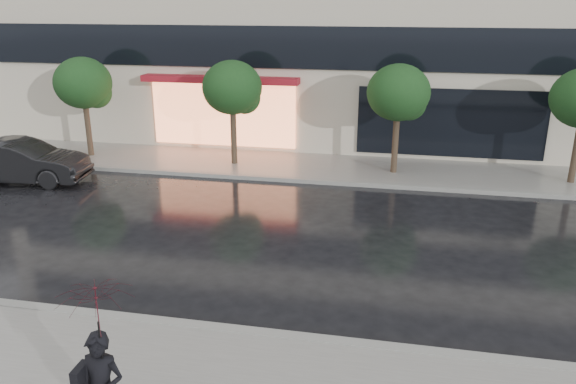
# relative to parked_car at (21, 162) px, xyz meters

# --- Properties ---
(ground) EXTENTS (120.00, 120.00, 0.00)m
(ground) POSITION_rel_parked_car_xyz_m (9.67, -6.62, -0.75)
(ground) COLOR black
(ground) RESTS_ON ground
(sidewalk_far) EXTENTS (60.00, 3.50, 0.12)m
(sidewalk_far) POSITION_rel_parked_car_xyz_m (9.67, 3.63, -0.69)
(sidewalk_far) COLOR slate
(sidewalk_far) RESTS_ON ground
(curb_near) EXTENTS (60.00, 0.25, 0.14)m
(curb_near) POSITION_rel_parked_car_xyz_m (9.67, -7.62, -0.68)
(curb_near) COLOR gray
(curb_near) RESTS_ON ground
(curb_far) EXTENTS (60.00, 0.25, 0.14)m
(curb_far) POSITION_rel_parked_car_xyz_m (9.67, 1.88, -0.68)
(curb_far) COLOR gray
(curb_far) RESTS_ON ground
(tree_far_west) EXTENTS (2.20, 2.20, 3.99)m
(tree_far_west) POSITION_rel_parked_car_xyz_m (0.73, 3.41, 2.17)
(tree_far_west) COLOR #33261C
(tree_far_west) RESTS_ON ground
(tree_mid_west) EXTENTS (2.20, 2.20, 3.99)m
(tree_mid_west) POSITION_rel_parked_car_xyz_m (6.73, 3.41, 2.17)
(tree_mid_west) COLOR #33261C
(tree_mid_west) RESTS_ON ground
(tree_mid_east) EXTENTS (2.20, 2.20, 3.99)m
(tree_mid_east) POSITION_rel_parked_car_xyz_m (12.73, 3.41, 2.17)
(tree_mid_east) COLOR #33261C
(tree_mid_east) RESTS_ON ground
(parked_car) EXTENTS (4.69, 2.08, 1.49)m
(parked_car) POSITION_rel_parked_car_xyz_m (0.00, 0.00, 0.00)
(parked_car) COLOR black
(parked_car) RESTS_ON ground
(pedestrian_with_umbrella) EXTENTS (1.01, 1.03, 2.53)m
(pedestrian_with_umbrella) POSITION_rel_parked_car_xyz_m (9.04, -10.77, 1.03)
(pedestrian_with_umbrella) COLOR black
(pedestrian_with_umbrella) RESTS_ON sidewalk_near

